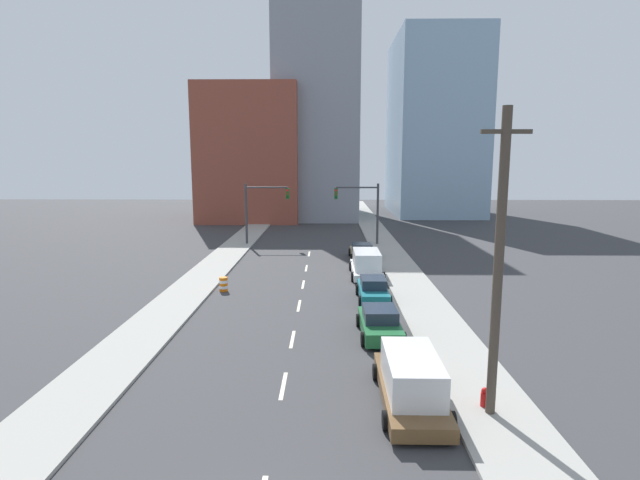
% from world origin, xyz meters
% --- Properties ---
extents(sidewalk_left, '(3.14, 94.60, 0.15)m').
position_xyz_m(sidewalk_left, '(-7.53, 47.30, 0.07)').
color(sidewalk_left, '#9E9B93').
rests_on(sidewalk_left, ground).
extents(sidewalk_right, '(3.14, 94.60, 0.15)m').
position_xyz_m(sidewalk_right, '(7.53, 47.30, 0.07)').
color(sidewalk_right, '#9E9B93').
rests_on(sidewalk_right, ground).
extents(lane_stripe_at_9m, '(0.16, 2.40, 0.01)m').
position_xyz_m(lane_stripe_at_9m, '(0.00, 8.83, 0.00)').
color(lane_stripe_at_9m, beige).
rests_on(lane_stripe_at_9m, ground).
extents(lane_stripe_at_14m, '(0.16, 2.40, 0.01)m').
position_xyz_m(lane_stripe_at_14m, '(0.00, 13.93, 0.00)').
color(lane_stripe_at_14m, beige).
rests_on(lane_stripe_at_14m, ground).
extents(lane_stripe_at_20m, '(0.16, 2.40, 0.01)m').
position_xyz_m(lane_stripe_at_20m, '(0.00, 19.62, 0.00)').
color(lane_stripe_at_20m, beige).
rests_on(lane_stripe_at_20m, ground).
extents(lane_stripe_at_25m, '(0.16, 2.40, 0.01)m').
position_xyz_m(lane_stripe_at_25m, '(0.00, 24.80, 0.00)').
color(lane_stripe_at_25m, beige).
rests_on(lane_stripe_at_25m, ground).
extents(lane_stripe_at_30m, '(0.16, 2.40, 0.01)m').
position_xyz_m(lane_stripe_at_30m, '(0.00, 30.14, 0.00)').
color(lane_stripe_at_30m, beige).
rests_on(lane_stripe_at_30m, ground).
extents(lane_stripe_at_36m, '(0.16, 2.40, 0.01)m').
position_xyz_m(lane_stripe_at_36m, '(0.00, 36.34, 0.00)').
color(lane_stripe_at_36m, beige).
rests_on(lane_stripe_at_36m, ground).
extents(building_brick_left, '(14.00, 16.00, 18.92)m').
position_xyz_m(building_brick_left, '(-9.33, 64.82, 9.46)').
color(building_brick_left, brown).
rests_on(building_brick_left, ground).
extents(building_office_center, '(12.00, 20.00, 31.97)m').
position_xyz_m(building_office_center, '(0.08, 68.82, 15.98)').
color(building_office_center, gray).
rests_on(building_office_center, ground).
extents(building_glass_right, '(13.00, 20.00, 27.76)m').
position_xyz_m(building_glass_right, '(18.82, 72.82, 13.88)').
color(building_glass_right, '#8CADC6').
rests_on(building_glass_right, ground).
extents(traffic_signal_left, '(4.55, 0.35, 6.33)m').
position_xyz_m(traffic_signal_left, '(-5.34, 41.26, 4.12)').
color(traffic_signal_left, '#38383D').
rests_on(traffic_signal_left, ground).
extents(traffic_signal_right, '(4.55, 0.35, 6.33)m').
position_xyz_m(traffic_signal_right, '(5.55, 41.26, 4.12)').
color(traffic_signal_right, '#38383D').
rests_on(traffic_signal_right, ground).
extents(utility_pole_right_near, '(1.60, 0.32, 10.40)m').
position_xyz_m(utility_pole_right_near, '(7.32, 6.59, 5.33)').
color(utility_pole_right_near, '#473D33').
rests_on(utility_pole_right_near, ground).
extents(traffic_barrel, '(0.56, 0.56, 0.95)m').
position_xyz_m(traffic_barrel, '(-5.25, 22.92, 0.47)').
color(traffic_barrel, orange).
rests_on(traffic_barrel, ground).
extents(fire_hydrant, '(0.26, 0.26, 0.84)m').
position_xyz_m(fire_hydrant, '(7.24, 7.02, 0.41)').
color(fire_hydrant, red).
rests_on(fire_hydrant, ground).
extents(box_truck_brown, '(2.39, 6.09, 1.92)m').
position_xyz_m(box_truck_brown, '(4.71, 7.39, 0.91)').
color(box_truck_brown, brown).
rests_on(box_truck_brown, ground).
extents(sedan_green, '(2.19, 4.58, 1.44)m').
position_xyz_m(sedan_green, '(4.34, 14.51, 0.66)').
color(sedan_green, '#1E6033').
rests_on(sedan_green, ground).
extents(sedan_teal, '(2.00, 4.50, 1.47)m').
position_xyz_m(sedan_teal, '(4.57, 20.85, 0.67)').
color(sedan_teal, '#196B75').
rests_on(sedan_teal, ground).
extents(box_truck_white, '(2.47, 5.99, 1.95)m').
position_xyz_m(box_truck_white, '(4.66, 27.45, 0.94)').
color(box_truck_white, silver).
rests_on(box_truck_white, ground).
extents(sedan_tan, '(2.24, 4.36, 1.36)m').
position_xyz_m(sedan_tan, '(4.78, 34.10, 0.63)').
color(sedan_tan, tan).
rests_on(sedan_tan, ground).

